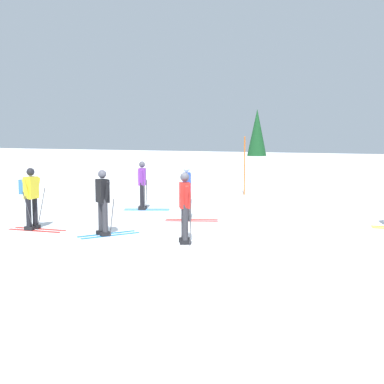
{
  "coord_description": "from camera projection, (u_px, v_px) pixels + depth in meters",
  "views": [
    {
      "loc": [
        6.3,
        -9.99,
        2.52
      ],
      "look_at": [
        -1.18,
        2.7,
        0.9
      ],
      "focal_mm": 46.12,
      "sensor_mm": 36.0,
      "label": 1
    }
  ],
  "objects": [
    {
      "name": "skier_purple",
      "position": [
        142.0,
        183.0,
        17.24
      ],
      "size": [
        1.58,
        1.1,
        1.71
      ],
      "color": "#237AC6",
      "rests_on": "ground"
    },
    {
      "name": "skier_yellow",
      "position": [
        31.0,
        195.0,
        13.46
      ],
      "size": [
        1.64,
        0.98,
        1.71
      ],
      "color": "red",
      "rests_on": "ground"
    },
    {
      "name": "skier_black",
      "position": [
        103.0,
        201.0,
        12.66
      ],
      "size": [
        1.06,
        1.59,
        1.71
      ],
      "color": "#237AC6",
      "rests_on": "ground"
    },
    {
      "name": "skier_red",
      "position": [
        185.0,
        206.0,
        11.69
      ],
      "size": [
        1.5,
        1.25,
        1.71
      ],
      "color": "silver",
      "rests_on": "ground"
    },
    {
      "name": "ground_plane",
      "position": [
        177.0,
        242.0,
        12.01
      ],
      "size": [
        120.0,
        120.0,
        0.0
      ],
      "primitive_type": "plane",
      "color": "white"
    },
    {
      "name": "skier_blue",
      "position": [
        187.0,
        191.0,
        15.0
      ],
      "size": [
        1.59,
        1.07,
        1.71
      ],
      "color": "red",
      "rests_on": "ground"
    },
    {
      "name": "conifer_far_left",
      "position": [
        257.0,
        139.0,
        29.03
      ],
      "size": [
        1.45,
        1.45,
        4.21
      ],
      "color": "#513823",
      "rests_on": "ground"
    },
    {
      "name": "trail_marker_pole",
      "position": [
        245.0,
        166.0,
        21.78
      ],
      "size": [
        0.05,
        0.05,
        2.59
      ],
      "primitive_type": "cylinder",
      "color": "#C65614",
      "rests_on": "ground"
    },
    {
      "name": "far_snow_ridge",
      "position": [
        355.0,
        169.0,
        28.42
      ],
      "size": [
        80.0,
        9.63,
        1.46
      ],
      "primitive_type": "cube",
      "color": "white",
      "rests_on": "ground"
    }
  ]
}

